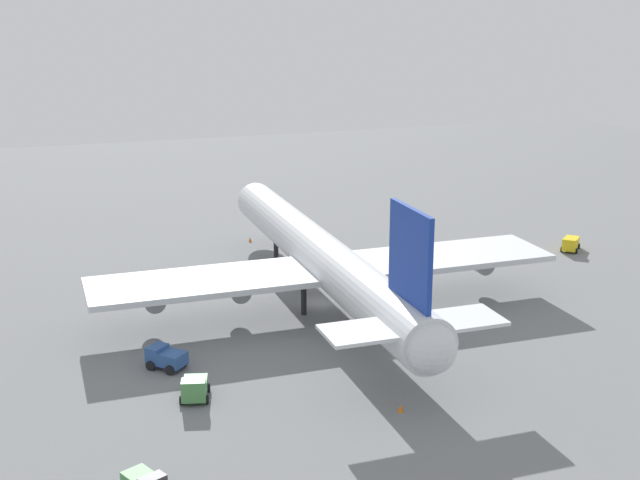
# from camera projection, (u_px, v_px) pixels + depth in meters

# --- Properties ---
(ground_plane) EXTENTS (268.21, 268.21, 0.00)m
(ground_plane) POSITION_uv_depth(u_px,v_px,m) (320.00, 303.00, 107.37)
(ground_plane) COLOR slate
(cargo_airplane) EXTENTS (67.05, 57.15, 18.33)m
(cargo_airplane) POSITION_uv_depth(u_px,v_px,m) (321.00, 257.00, 105.20)
(cargo_airplane) COLOR silver
(cargo_airplane) RESTS_ON ground_plane
(baggage_tug) EXTENTS (4.75, 4.60, 2.17)m
(baggage_tug) POSITION_uv_depth(u_px,v_px,m) (571.00, 243.00, 129.40)
(baggage_tug) COLOR yellow
(baggage_tug) RESTS_ON ground_plane
(fuel_truck) EXTENTS (3.70, 4.22, 2.29)m
(fuel_truck) POSITION_uv_depth(u_px,v_px,m) (441.00, 253.00, 124.51)
(fuel_truck) COLOR silver
(fuel_truck) RESTS_ON ground_plane
(maintenance_van) EXTENTS (4.56, 3.52, 2.45)m
(maintenance_van) POSITION_uv_depth(u_px,v_px,m) (195.00, 388.00, 81.36)
(maintenance_van) COLOR #4C8C4C
(maintenance_van) RESTS_ON ground_plane
(pushback_tractor) EXTENTS (4.40, 4.36, 2.28)m
(pushback_tractor) POSITION_uv_depth(u_px,v_px,m) (166.00, 357.00, 88.15)
(pushback_tractor) COLOR #2D5193
(pushback_tractor) RESTS_ON ground_plane
(safety_cone_nose) EXTENTS (0.49, 0.49, 0.71)m
(safety_cone_nose) POSITION_uv_depth(u_px,v_px,m) (250.00, 239.00, 134.31)
(safety_cone_nose) COLOR orange
(safety_cone_nose) RESTS_ON ground_plane
(safety_cone_tail) EXTENTS (0.52, 0.52, 0.74)m
(safety_cone_tail) POSITION_uv_depth(u_px,v_px,m) (401.00, 408.00, 79.05)
(safety_cone_tail) COLOR orange
(safety_cone_tail) RESTS_ON ground_plane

